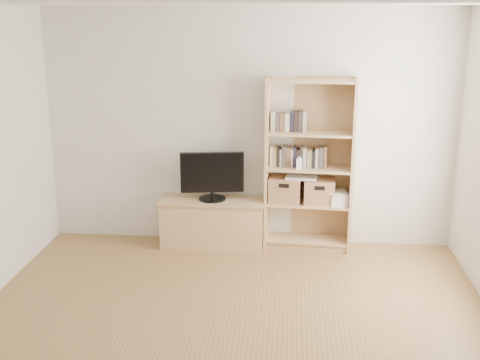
# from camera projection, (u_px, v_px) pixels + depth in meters

# --- Properties ---
(back_wall) EXTENTS (4.50, 0.02, 2.60)m
(back_wall) POSITION_uv_depth(u_px,v_px,m) (249.00, 128.00, 6.59)
(back_wall) COLOR beige
(back_wall) RESTS_ON floor
(ceiling) EXTENTS (4.50, 5.00, 0.01)m
(ceiling) POSITION_uv_depth(u_px,v_px,m) (221.00, 3.00, 3.83)
(ceiling) COLOR white
(ceiling) RESTS_ON back_wall
(tv_stand) EXTENTS (1.13, 0.43, 0.52)m
(tv_stand) POSITION_uv_depth(u_px,v_px,m) (213.00, 223.00, 6.71)
(tv_stand) COLOR tan
(tv_stand) RESTS_ON floor
(bookshelf) EXTENTS (0.96, 0.39, 1.88)m
(bookshelf) POSITION_uv_depth(u_px,v_px,m) (309.00, 165.00, 6.47)
(bookshelf) COLOR tan
(bookshelf) RESTS_ON floor
(television) EXTENTS (0.69, 0.15, 0.54)m
(television) POSITION_uv_depth(u_px,v_px,m) (212.00, 176.00, 6.55)
(television) COLOR black
(television) RESTS_ON tv_stand
(books_row_mid) EXTENTS (0.90, 0.25, 0.24)m
(books_row_mid) POSITION_uv_depth(u_px,v_px,m) (310.00, 156.00, 6.46)
(books_row_mid) COLOR tan
(books_row_mid) RESTS_ON bookshelf
(books_row_upper) EXTENTS (0.36, 0.15, 0.19)m
(books_row_upper) POSITION_uv_depth(u_px,v_px,m) (291.00, 122.00, 6.39)
(books_row_upper) COLOR tan
(books_row_upper) RESTS_ON bookshelf
(baby_monitor) EXTENTS (0.06, 0.04, 0.11)m
(baby_monitor) POSITION_uv_depth(u_px,v_px,m) (299.00, 164.00, 6.38)
(baby_monitor) COLOR white
(baby_monitor) RESTS_ON bookshelf
(basket_left) EXTENTS (0.37, 0.31, 0.28)m
(basket_left) POSITION_uv_depth(u_px,v_px,m) (285.00, 189.00, 6.58)
(basket_left) COLOR #8E5F40
(basket_left) RESTS_ON bookshelf
(basket_right) EXTENTS (0.33, 0.27, 0.27)m
(basket_right) POSITION_uv_depth(u_px,v_px,m) (319.00, 191.00, 6.53)
(basket_right) COLOR #8E5F40
(basket_right) RESTS_ON bookshelf
(laptop) EXTENTS (0.36, 0.27, 0.03)m
(laptop) POSITION_uv_depth(u_px,v_px,m) (302.00, 177.00, 6.50)
(laptop) COLOR white
(laptop) RESTS_ON basket_left
(magazine_stack) EXTENTS (0.20, 0.27, 0.12)m
(magazine_stack) POSITION_uv_depth(u_px,v_px,m) (338.00, 198.00, 6.52)
(magazine_stack) COLOR beige
(magazine_stack) RESTS_ON bookshelf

